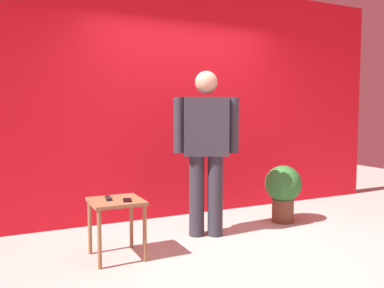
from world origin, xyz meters
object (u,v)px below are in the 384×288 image
cell_phone (127,200)px  potted_plant (283,189)px  standing_person (206,145)px  tv_remote (108,198)px  side_table (116,210)px

cell_phone → potted_plant: potted_plant is taller
standing_person → potted_plant: bearing=3.8°
potted_plant → standing_person: bearing=-176.2°
standing_person → tv_remote: (-1.10, -0.18, -0.44)m
standing_person → side_table: bearing=-167.6°
tv_remote → potted_plant: (2.19, 0.25, -0.14)m
side_table → potted_plant: potted_plant is taller
side_table → potted_plant: size_ratio=0.78×
standing_person → tv_remote: standing_person is taller
side_table → cell_phone: size_ratio=3.72×
cell_phone → tv_remote: 0.19m
side_table → tv_remote: bearing=140.0°
tv_remote → potted_plant: size_ratio=0.25×
side_table → potted_plant: (2.13, 0.30, -0.04)m
side_table → potted_plant: 2.15m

